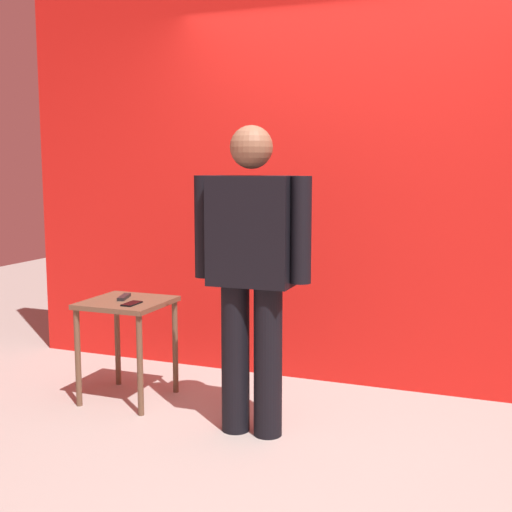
% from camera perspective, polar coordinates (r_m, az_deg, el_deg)
% --- Properties ---
extents(ground_plane, '(12.00, 12.00, 0.00)m').
position_cam_1_polar(ground_plane, '(3.46, 3.47, -17.26)').
color(ground_plane, '#9E9991').
extents(back_wall_red, '(5.00, 0.12, 2.87)m').
position_cam_1_polar(back_wall_red, '(4.43, 8.95, 7.32)').
color(back_wall_red, red).
rests_on(back_wall_red, ground_plane).
extents(standing_person, '(0.66, 0.24, 1.67)m').
position_cam_1_polar(standing_person, '(3.55, -0.38, -0.76)').
color(standing_person, black).
rests_on(standing_person, ground_plane).
extents(side_table, '(0.49, 0.49, 0.63)m').
position_cam_1_polar(side_table, '(4.23, -10.98, -5.19)').
color(side_table, brown).
rests_on(side_table, ground_plane).
extents(cell_phone, '(0.07, 0.14, 0.01)m').
position_cam_1_polar(cell_phone, '(4.08, -10.58, -4.02)').
color(cell_phone, black).
rests_on(cell_phone, side_table).
extents(tv_remote, '(0.09, 0.18, 0.02)m').
position_cam_1_polar(tv_remote, '(4.26, -11.22, -3.46)').
color(tv_remote, black).
rests_on(tv_remote, side_table).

